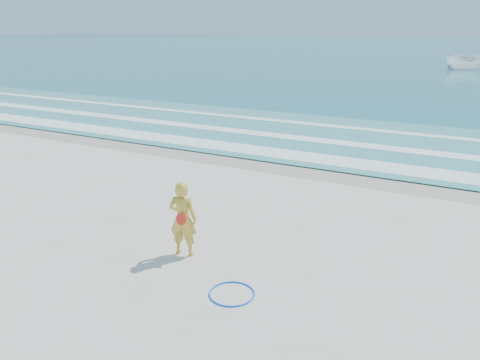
% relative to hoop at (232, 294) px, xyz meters
% --- Properties ---
extents(ground, '(400.00, 400.00, 0.00)m').
position_rel_hoop_xyz_m(ground, '(-1.80, -0.31, -0.02)').
color(ground, silver).
rests_on(ground, ground).
extents(wet_sand, '(400.00, 2.40, 0.00)m').
position_rel_hoop_xyz_m(wet_sand, '(-1.80, 8.69, -0.01)').
color(wet_sand, '#B2A893').
rests_on(wet_sand, ground).
extents(ocean, '(400.00, 190.00, 0.04)m').
position_rel_hoop_xyz_m(ocean, '(-1.80, 104.69, 0.00)').
color(ocean, '#19727F').
rests_on(ocean, ground).
extents(shallow, '(400.00, 10.00, 0.01)m').
position_rel_hoop_xyz_m(shallow, '(-1.80, 13.69, 0.03)').
color(shallow, '#59B7AD').
rests_on(shallow, ocean).
extents(foam_near, '(400.00, 1.40, 0.01)m').
position_rel_hoop_xyz_m(foam_near, '(-1.80, 9.99, 0.04)').
color(foam_near, white).
rests_on(foam_near, shallow).
extents(foam_mid, '(400.00, 0.90, 0.01)m').
position_rel_hoop_xyz_m(foam_mid, '(-1.80, 12.89, 0.04)').
color(foam_mid, white).
rests_on(foam_mid, shallow).
extents(foam_far, '(400.00, 0.60, 0.01)m').
position_rel_hoop_xyz_m(foam_far, '(-1.80, 16.19, 0.04)').
color(foam_far, white).
rests_on(foam_far, shallow).
extents(hoop, '(1.20, 1.20, 0.03)m').
position_rel_hoop_xyz_m(hoop, '(0.00, 0.00, 0.00)').
color(hoop, '#0E58FE').
rests_on(hoop, ground).
extents(boat, '(5.34, 2.88, 1.96)m').
position_rel_hoop_xyz_m(boat, '(1.63, 53.99, 1.00)').
color(boat, white).
rests_on(boat, ocean).
extents(woman, '(0.72, 0.55, 1.76)m').
position_rel_hoop_xyz_m(woman, '(-1.78, 0.99, 0.86)').
color(woman, gold).
rests_on(woman, ground).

